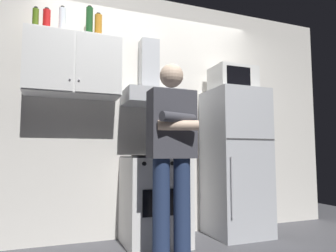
% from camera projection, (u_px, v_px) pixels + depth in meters
% --- Properties ---
extents(ground_plane, '(7.00, 7.00, 0.00)m').
position_uv_depth(ground_plane, '(168.00, 251.00, 2.74)').
color(ground_plane, '#4C4C51').
extents(back_wall_tiled, '(4.80, 0.10, 2.70)m').
position_uv_depth(back_wall_tiled, '(149.00, 113.00, 3.43)').
color(back_wall_tiled, silver).
rests_on(back_wall_tiled, ground_plane).
extents(upper_cabinet, '(0.90, 0.37, 0.60)m').
position_uv_depth(upper_cabinet, '(74.00, 66.00, 2.96)').
color(upper_cabinet, silver).
extents(stove_oven, '(0.60, 0.62, 0.87)m').
position_uv_depth(stove_oven, '(155.00, 200.00, 3.00)').
color(stove_oven, white).
rests_on(stove_oven, ground_plane).
extents(range_hood, '(0.60, 0.44, 0.75)m').
position_uv_depth(range_hood, '(151.00, 87.00, 3.22)').
color(range_hood, '#B7BABF').
extents(refrigerator, '(0.60, 0.62, 1.60)m').
position_uv_depth(refrigerator, '(235.00, 162.00, 3.37)').
color(refrigerator, silver).
rests_on(refrigerator, ground_plane).
extents(microwave, '(0.48, 0.37, 0.28)m').
position_uv_depth(microwave, '(233.00, 80.00, 3.47)').
color(microwave, silver).
rests_on(microwave, refrigerator).
extents(person_standing, '(0.38, 0.33, 1.64)m').
position_uv_depth(person_standing, '(172.00, 152.00, 2.46)').
color(person_standing, navy).
rests_on(person_standing, ground_plane).
extents(cooking_pot, '(0.29, 0.19, 0.11)m').
position_uv_depth(cooking_pot, '(171.00, 150.00, 2.98)').
color(cooking_pot, '#B7BABF').
rests_on(cooking_pot, stove_oven).
extents(bottle_vodka_clear, '(0.07, 0.07, 0.30)m').
position_uv_depth(bottle_vodka_clear, '(62.00, 22.00, 2.98)').
color(bottle_vodka_clear, silver).
rests_on(bottle_vodka_clear, upper_cabinet).
extents(bottle_soda_red, '(0.07, 0.07, 0.26)m').
position_uv_depth(bottle_soda_red, '(47.00, 22.00, 2.93)').
color(bottle_soda_red, red).
rests_on(bottle_soda_red, upper_cabinet).
extents(bottle_liquor_amber, '(0.08, 0.08, 0.29)m').
position_uv_depth(bottle_liquor_amber, '(98.00, 28.00, 3.11)').
color(bottle_liquor_amber, '#B7721E').
rests_on(bottle_liquor_amber, upper_cabinet).
extents(bottle_wine_green, '(0.07, 0.07, 0.35)m').
position_uv_depth(bottle_wine_green, '(89.00, 23.00, 3.08)').
color(bottle_wine_green, '#19471E').
rests_on(bottle_wine_green, upper_cabinet).
extents(bottle_olive_oil, '(0.06, 0.06, 0.25)m').
position_uv_depth(bottle_olive_oil, '(35.00, 20.00, 2.89)').
color(bottle_olive_oil, '#4C6B19').
rests_on(bottle_olive_oil, upper_cabinet).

